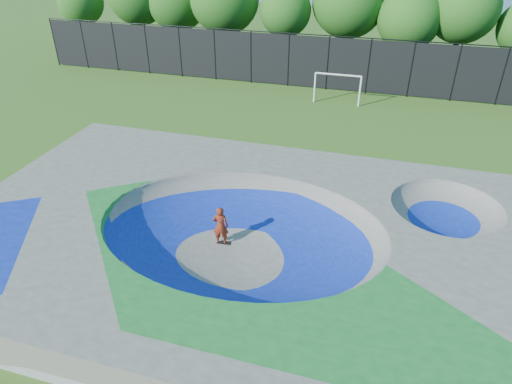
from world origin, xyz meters
TOP-DOWN VIEW (x-y plane):
  - ground at (0.00, 0.00)m, footprint 120.00×120.00m
  - skate_deck at (0.00, 0.00)m, footprint 22.00×14.00m
  - skater at (-1.04, 0.49)m, footprint 0.69×0.52m
  - skateboard at (-1.04, 0.49)m, footprint 0.80×0.31m
  - soccer_goal at (1.19, 17.99)m, footprint 3.27×0.12m
  - fence at (0.00, 21.00)m, footprint 48.09×0.09m
  - treeline at (-3.27, 26.25)m, footprint 52.13×6.84m

SIDE VIEW (x-z plane):
  - ground at x=0.00m, z-range 0.00..0.00m
  - skateboard at x=-1.04m, z-range 0.00..0.05m
  - skate_deck at x=0.00m, z-range 0.00..1.50m
  - skater at x=-1.04m, z-range 0.00..1.73m
  - soccer_goal at x=1.19m, z-range 0.42..2.58m
  - fence at x=0.00m, z-range 0.08..4.12m
  - treeline at x=-3.27m, z-range 0.85..9.53m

